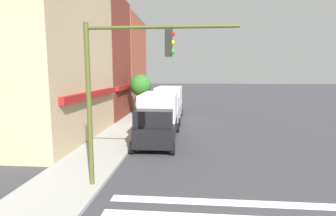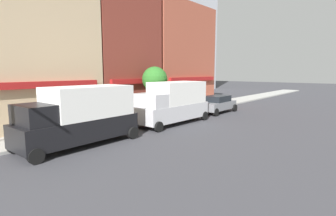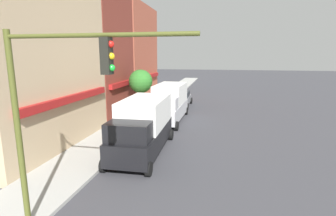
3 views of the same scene
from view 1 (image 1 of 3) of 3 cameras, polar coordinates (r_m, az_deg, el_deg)
name	(u,v)px [view 1 (image 1 of 3)]	position (r m, az deg, el deg)	size (l,w,h in m)	color
storefront_row	(95,57)	(25.41, -15.63, 10.68)	(25.98, 5.30, 12.36)	tan
traffic_signal	(123,76)	(9.56, -9.79, 6.84)	(0.32, 5.43, 6.13)	#474C1E
box_truck_black	(159,117)	(16.65, -2.07, -1.91)	(6.24, 2.42, 3.04)	black
box_truck_silver	(169,103)	(24.08, 0.11, 1.09)	(6.24, 2.42, 3.04)	#B7B7BC
sedan_grey	(173,103)	(30.65, 1.14, 1.11)	(4.44, 2.02, 1.59)	slate
pedestrian_green_top	(136,106)	(26.08, -6.91, 0.40)	(0.32, 0.32, 1.77)	#23232D
street_tree	(141,85)	(25.42, -6.00, 4.90)	(2.08, 2.08, 4.06)	brown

